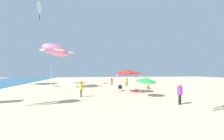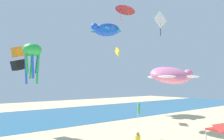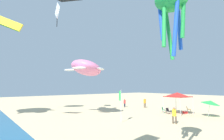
% 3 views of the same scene
% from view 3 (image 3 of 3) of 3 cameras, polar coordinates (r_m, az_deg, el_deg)
% --- Properties ---
extents(ground, '(120.00, 120.00, 0.10)m').
position_cam_3_polar(ground, '(27.15, 19.95, -13.79)').
color(ground, beige).
extents(canopy_tent, '(3.37, 3.32, 3.13)m').
position_cam_3_polar(canopy_tent, '(26.80, 21.21, -7.78)').
color(canopy_tent, '#B7B7BC').
rests_on(canopy_tent, ground).
extents(beach_umbrella, '(2.32, 2.28, 2.38)m').
position_cam_3_polar(beach_umbrella, '(26.12, 30.24, -9.37)').
color(beach_umbrella, silver).
rests_on(beach_umbrella, ground).
extents(folding_chair_left_of_tent, '(0.81, 0.78, 0.82)m').
position_cam_3_polar(folding_chair_left_of_tent, '(29.90, 24.28, -11.83)').
color(folding_chair_left_of_tent, black).
rests_on(folding_chair_left_of_tent, ground).
extents(folding_chair_facing_ocean, '(0.73, 0.65, 0.82)m').
position_cam_3_polar(folding_chair_facing_ocean, '(26.88, 18.39, -12.80)').
color(folding_chair_facing_ocean, black).
rests_on(folding_chair_facing_ocean, ground).
extents(folding_chair_right_of_tent, '(0.76, 0.69, 0.82)m').
position_cam_3_polar(folding_chair_right_of_tent, '(27.76, 17.00, -12.60)').
color(folding_chair_right_of_tent, black).
rests_on(folding_chair_right_of_tent, ground).
extents(cooler_box, '(0.59, 0.72, 0.40)m').
position_cam_3_polar(cooler_box, '(27.88, 23.40, -12.92)').
color(cooler_box, red).
rests_on(cooler_box, ground).
extents(banner_flag, '(0.36, 0.06, 3.58)m').
position_cam_3_polar(banner_flag, '(19.47, 2.95, -10.97)').
color(banner_flag, silver).
rests_on(banner_flag, ground).
extents(person_near_umbrella, '(0.47, 0.42, 1.77)m').
position_cam_3_polar(person_near_umbrella, '(20.06, 20.23, -13.70)').
color(person_near_umbrella, brown).
rests_on(person_near_umbrella, ground).
extents(person_far_stroller, '(0.38, 0.41, 1.59)m').
position_cam_3_polar(person_far_stroller, '(33.35, 4.28, -10.79)').
color(person_far_stroller, '#33384C').
rests_on(person_far_stroller, ground).
extents(person_by_tent, '(0.44, 0.49, 1.84)m').
position_cam_3_polar(person_by_tent, '(33.05, 10.97, -10.50)').
color(person_by_tent, brown).
rests_on(person_by_tent, ground).
extents(kite_turtle_pink, '(6.78, 6.22, 3.08)m').
position_cam_3_polar(kite_turtle_pink, '(24.55, -8.85, 0.63)').
color(kite_turtle_pink, pink).
extents(kite_octopus_green, '(1.77, 1.77, 3.94)m').
position_cam_3_polar(kite_octopus_green, '(10.57, 19.31, 20.47)').
color(kite_octopus_green, green).
extents(kite_parafoil_yellow, '(1.67, 2.78, 1.85)m').
position_cam_3_polar(kite_parafoil_yellow, '(21.72, -31.73, 13.28)').
color(kite_parafoil_yellow, yellow).
extents(kite_diamond_white, '(2.58, 0.33, 3.70)m').
position_cam_3_polar(kite_diamond_white, '(27.33, -17.95, 18.19)').
color(kite_diamond_white, white).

